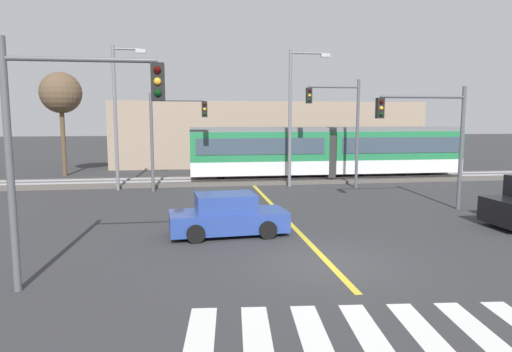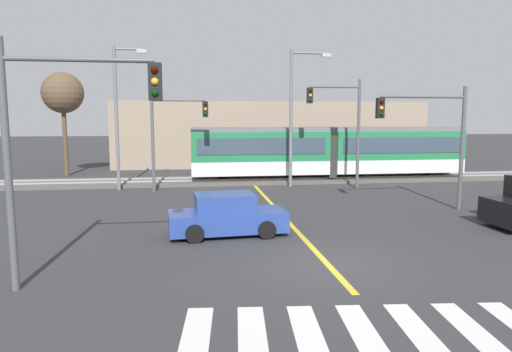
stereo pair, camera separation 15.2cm
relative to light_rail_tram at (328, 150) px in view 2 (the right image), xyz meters
name	(u,v)px [view 2 (the right image)]	position (x,y,z in m)	size (l,w,h in m)	color
ground_plane	(327,263)	(-5.32, -17.52, -2.05)	(200.00, 200.00, 0.00)	#333335
track_bed	(251,180)	(-5.32, 0.01, -1.96)	(120.00, 4.00, 0.18)	#56514C
rail_near	(252,179)	(-5.32, -0.71, -1.82)	(120.00, 0.08, 0.10)	#939399
rail_far	(250,177)	(-5.32, 0.73, -1.82)	(120.00, 0.08, 0.10)	#939399
light_rail_tram	(328,150)	(0.00, 0.00, 0.00)	(18.50, 2.64, 3.43)	silver
crosswalk_stripe_0	(195,338)	(-9.15, -21.58, -2.04)	(0.56, 2.80, 0.01)	silver
crosswalk_stripe_1	(252,337)	(-8.05, -21.68, -2.04)	(0.56, 2.80, 0.01)	silver
crosswalk_stripe_2	(309,335)	(-6.96, -21.78, -2.04)	(0.56, 2.80, 0.01)	silver
crosswalk_stripe_3	(364,334)	(-5.86, -21.88, -2.04)	(0.56, 2.80, 0.01)	silver
crosswalk_stripe_4	(419,333)	(-4.77, -21.98, -2.04)	(0.56, 2.80, 0.01)	silver
crosswalk_stripe_5	(474,332)	(-3.67, -22.09, -2.04)	(0.56, 2.80, 0.01)	silver
lane_centre_line	(283,216)	(-5.32, -10.96, -2.05)	(0.20, 17.94, 0.01)	gold
sedan_crossing	(227,216)	(-7.96, -13.82, -1.35)	(4.32, 2.16, 1.52)	#284293
traffic_light_far_left	(172,127)	(-10.28, -3.48, 1.66)	(3.25, 0.38, 5.62)	#515459
traffic_light_far_right	(342,118)	(-0.38, -3.88, 2.17)	(3.25, 0.38, 6.47)	#515459
traffic_light_near_left	(60,127)	(-12.27, -18.49, 1.95)	(3.75, 0.38, 6.09)	#515459
traffic_light_mid_right	(432,129)	(1.57, -10.65, 1.70)	(4.25, 0.38, 5.64)	#515459
street_lamp_west	(119,110)	(-13.31, -2.56, 2.65)	(1.93, 0.28, 8.32)	slate
street_lamp_centre	(295,109)	(-2.93, -2.60, 2.71)	(2.52, 0.28, 8.29)	slate
bare_tree_far_west	(63,94)	(-18.36, 4.94, 3.91)	(2.93, 2.93, 7.49)	brown
building_backdrop_far	(269,134)	(-2.22, 10.96, 0.76)	(27.17, 6.00, 5.62)	gray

